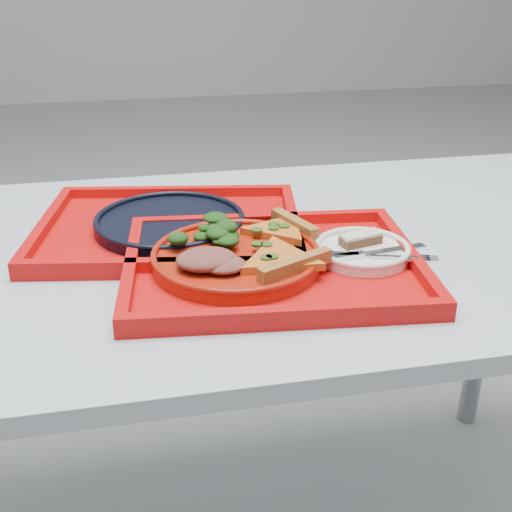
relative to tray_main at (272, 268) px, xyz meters
name	(u,v)px	position (x,y,z in m)	size (l,w,h in m)	color
table	(231,282)	(-0.05, 0.12, -0.08)	(1.60, 0.80, 0.75)	silver
tray_main	(272,268)	(0.00, 0.00, 0.00)	(0.45, 0.35, 0.01)	#BD0A09
tray_far	(170,231)	(-0.14, 0.18, 0.00)	(0.45, 0.35, 0.01)	#BD0A09
dinner_plate	(236,260)	(-0.06, 0.01, 0.02)	(0.26, 0.26, 0.02)	#A21A0A
side_plate	(362,253)	(0.14, 0.00, 0.01)	(0.15, 0.15, 0.01)	white
navy_plate	(170,224)	(-0.14, 0.18, 0.01)	(0.26, 0.26, 0.02)	black
pizza_slice_a	(280,256)	(0.00, -0.03, 0.03)	(0.14, 0.13, 0.02)	orange
pizza_slice_b	(279,228)	(0.03, 0.08, 0.03)	(0.13, 0.11, 0.02)	orange
salad_heap	(202,230)	(-0.10, 0.06, 0.05)	(0.09, 0.08, 0.05)	black
meat_portion	(206,259)	(-0.11, -0.03, 0.04)	(0.09, 0.07, 0.03)	brown
dessert_bar	(361,239)	(0.15, 0.02, 0.03)	(0.07, 0.04, 0.02)	#482B18
knife	(372,252)	(0.15, -0.02, 0.02)	(0.18, 0.02, 0.01)	silver
fork	(369,256)	(0.14, -0.03, 0.02)	(0.18, 0.02, 0.01)	silver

